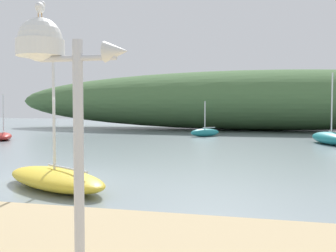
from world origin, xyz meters
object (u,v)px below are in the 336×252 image
sailboat_east_reach (4,136)px  sailboat_mid_channel (55,178)px  seagull_on_radar (40,7)px  mast_structure (52,62)px  sailboat_centre_water (331,138)px  sailboat_near_shore (205,132)px

sailboat_east_reach → sailboat_mid_channel: 17.74m
seagull_on_radar → sailboat_mid_channel: bearing=118.9°
seagull_on_radar → sailboat_east_reach: size_ratio=0.10×
mast_structure → sailboat_centre_water: bearing=72.5°
seagull_on_radar → mast_structure: bearing=-5.7°
mast_structure → seagull_on_radar: size_ratio=10.04×
mast_structure → sailboat_near_shore: size_ratio=1.14×
seagull_on_radar → sailboat_centre_water: (6.66, 20.65, -3.02)m
seagull_on_radar → sailboat_near_shore: seagull_on_radar is taller
seagull_on_radar → sailboat_near_shore: (-1.64, 25.20, -3.09)m
seagull_on_radar → sailboat_mid_channel: (-2.97, 5.38, -3.12)m
seagull_on_radar → sailboat_east_reach: bearing=127.8°
sailboat_near_shore → sailboat_centre_water: (8.30, -4.55, 0.07)m
sailboat_east_reach → sailboat_mid_channel: bearing=-49.1°
mast_structure → sailboat_east_reach: size_ratio=0.98×
sailboat_near_shore → sailboat_mid_channel: (-1.32, -19.82, -0.04)m
sailboat_east_reach → sailboat_near_shore: bearing=26.3°
mast_structure → seagull_on_radar: seagull_on_radar is taller
mast_structure → sailboat_east_reach: 24.02m
mast_structure → sailboat_near_shore: 25.39m
seagull_on_radar → sailboat_mid_channel: 6.89m
seagull_on_radar → sailboat_centre_water: size_ratio=0.07×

